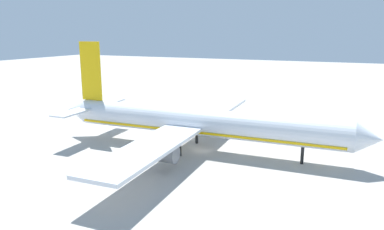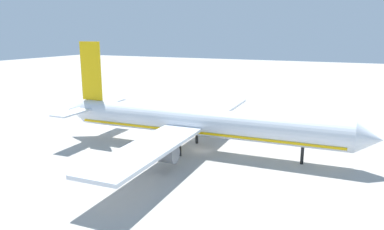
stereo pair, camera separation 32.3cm
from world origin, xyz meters
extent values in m
plane|color=#ADA8A0|center=(0.00, 0.00, 0.00)|extent=(600.00, 600.00, 0.00)
cylinder|color=silver|center=(0.00, 0.00, 6.96)|extent=(65.75, 8.46, 6.31)
cone|color=silver|center=(35.30, 1.16, 6.96)|extent=(5.25, 6.35, 6.19)
cone|color=silver|center=(-35.93, -1.18, 6.96)|extent=(6.51, 6.20, 6.00)
cube|color=#E5B20C|center=(-30.77, -1.01, 17.67)|extent=(6.01, 0.70, 15.11)
cube|color=silver|center=(-31.50, 5.84, 8.22)|extent=(4.79, 11.99, 0.36)
cube|color=silver|center=(-31.05, -7.90, 8.22)|extent=(4.79, 11.99, 0.36)
cube|color=silver|center=(-3.93, 19.71, 6.01)|extent=(10.09, 33.62, 0.70)
cylinder|color=slate|center=(-2.76, 14.75, 3.78)|extent=(4.68, 3.90, 3.75)
cube|color=silver|center=(-2.63, -19.93, 6.01)|extent=(10.09, 33.62, 0.70)
cylinder|color=slate|center=(-1.79, -14.90, 3.79)|extent=(5.35, 3.90, 3.73)
cylinder|color=black|center=(22.94, 0.75, 1.90)|extent=(0.70, 0.70, 3.80)
cylinder|color=black|center=(-3.45, 5.05, 1.90)|extent=(0.70, 0.70, 3.80)
cylinder|color=black|center=(-3.11, -5.26, 1.90)|extent=(0.70, 0.70, 3.80)
cube|color=#E5B20C|center=(0.00, 0.00, 5.22)|extent=(63.12, 8.06, 0.50)
cube|color=#595B60|center=(-47.89, 38.89, 0.28)|extent=(2.83, 2.37, 0.15)
cylinder|color=#333338|center=(-46.53, 38.19, 0.28)|extent=(0.57, 0.35, 0.08)
cylinder|color=black|center=(-46.74, 39.09, 0.20)|extent=(0.41, 0.29, 0.40)
cylinder|color=black|center=(-47.38, 37.84, 0.20)|extent=(0.41, 0.29, 0.40)
cylinder|color=black|center=(-48.40, 39.94, 0.20)|extent=(0.41, 0.29, 0.40)
cylinder|color=black|center=(-49.04, 38.70, 0.20)|extent=(0.41, 0.29, 0.40)
cube|color=gray|center=(-7.35, 43.32, 0.28)|extent=(2.97, 1.58, 0.15)
cylinder|color=#333338|center=(-5.61, 43.43, 0.28)|extent=(0.60, 0.12, 0.08)
cylinder|color=black|center=(-6.30, 44.09, 0.20)|extent=(0.41, 0.15, 0.40)
cylinder|color=black|center=(-6.21, 42.69, 0.20)|extent=(0.41, 0.15, 0.40)
cylinder|color=black|center=(-8.48, 43.95, 0.20)|extent=(0.41, 0.15, 0.40)
cylinder|color=black|center=(-8.39, 42.55, 0.20)|extent=(0.41, 0.15, 0.40)
cone|color=orange|center=(-42.96, 38.98, 0.28)|extent=(0.36, 0.36, 0.55)
cone|color=orange|center=(-30.59, 39.99, 0.28)|extent=(0.36, 0.36, 0.55)
camera|label=1|loc=(31.59, -75.28, 27.21)|focal=33.75mm
camera|label=2|loc=(31.88, -75.15, 27.21)|focal=33.75mm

